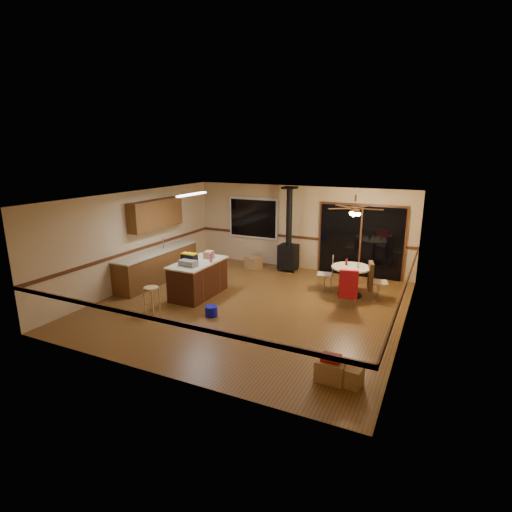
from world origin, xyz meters
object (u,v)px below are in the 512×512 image
Objects in this scene: dining_table at (351,276)px; box_corner_b at (350,376)px; kitchen_island at (198,278)px; box_under_window at (253,262)px; box_corner_a at (331,370)px; toolbox_grey at (188,263)px; chair_left at (329,270)px; blue_bucket at (211,311)px; chair_right at (372,276)px; toolbox_black at (189,259)px; bar_stool at (152,300)px; wood_stove at (288,248)px; chair_near at (348,284)px.

box_corner_b is at bearing -77.34° from dining_table.
kitchen_island is 3.59× the size of box_under_window.
box_under_window is at bearing 126.96° from box_corner_a.
kitchen_island is 2.86m from box_under_window.
toolbox_grey reaches higher than chair_left.
chair_left is at bearing 36.49° from toolbox_grey.
dining_table is at bearing -19.52° from box_under_window.
chair_right is at bearing 41.19° from blue_bucket.
chair_right reaches higher than kitchen_island.
kitchen_island is at bearing -93.81° from box_under_window.
box_corner_a is at bearing -27.69° from toolbox_black.
toolbox_black is at bearing -156.55° from chair_right.
box_corner_b is at bearing -28.46° from kitchen_island.
box_under_window is (-3.35, 1.19, -0.35)m from dining_table.
bar_stool is 0.87× the size of chair_right.
dining_table reaches higher than blue_bucket.
kitchen_island is 5.07m from box_corner_b.
bar_stool is 4.59m from chair_left.
dining_table reaches higher than box_corner_b.
box_corner_b is (4.46, -2.01, -0.81)m from toolbox_grey.
box_corner_a is at bearing -62.53° from wood_stove.
dining_table is 0.89m from chair_near.
chair_near reaches higher than box_under_window.
kitchen_island is 0.67× the size of wood_stove.
wood_stove reaches higher than box_corner_a.
chair_right is at bearing 91.05° from box_corner_a.
kitchen_island is at bearing 134.59° from blue_bucket.
toolbox_black is 4.89m from box_corner_a.
toolbox_grey is 1.15× the size of box_corner_b.
wood_stove is 5.69× the size of toolbox_grey.
wood_stove is 2.65m from dining_table.
wood_stove is 6.52× the size of box_corner_b.
toolbox_black is at bearing 143.13° from blue_bucket.
chair_left is 2.98m from box_under_window.
box_corner_a is at bearing -53.04° from box_under_window.
chair_near reaches higher than dining_table.
wood_stove is at bearing 69.26° from toolbox_grey.
chair_left is 0.74× the size of chair_near.
dining_table reaches higher than box_corner_a.
kitchen_island is 5.98× the size of blue_bucket.
toolbox_grey is at bearing -93.50° from box_under_window.
wood_stove reaches higher than box_corner_b.
dining_table is (3.55, 2.06, -0.43)m from toolbox_grey.
blue_bucket is 0.60× the size of box_under_window.
bar_stool is 4.61m from box_corner_a.
box_corner_b is (4.45, -2.41, -0.30)m from kitchen_island.
bar_stool is at bearing 167.38° from box_corner_a.
toolbox_grey reaches higher than dining_table.
chair_left is 1.10× the size of box_under_window.
wood_stove is at bearing 148.00° from dining_table.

